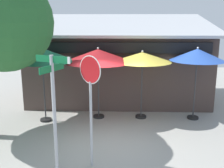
# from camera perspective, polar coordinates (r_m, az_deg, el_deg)

# --- Properties ---
(ground_plane) EXTENTS (28.00, 28.00, 0.10)m
(ground_plane) POSITION_cam_1_polar(r_m,az_deg,el_deg) (9.20, -0.77, -11.82)
(ground_plane) COLOR #9E9B93
(cafe_building) EXTENTS (8.63, 4.98, 4.13)m
(cafe_building) POSITION_cam_1_polar(r_m,az_deg,el_deg) (13.45, 1.34, 3.91)
(cafe_building) COLOR #473833
(cafe_building) RESTS_ON ground
(street_sign_post) EXTENTS (0.91, 0.85, 3.05)m
(street_sign_post) POSITION_cam_1_polar(r_m,az_deg,el_deg) (6.84, -12.03, -3.80)
(street_sign_post) COLOR #A8AAB2
(street_sign_post) RESTS_ON ground
(stop_sign) EXTENTS (0.57, 0.46, 3.00)m
(stop_sign) POSITION_cam_1_polar(r_m,az_deg,el_deg) (6.97, -4.51, -1.71)
(stop_sign) COLOR #A8AAB2
(stop_sign) RESTS_ON ground
(patio_umbrella_forest_green_left) EXTENTS (2.37, 2.37, 2.91)m
(patio_umbrella_forest_green_left) POSITION_cam_1_polar(r_m,az_deg,el_deg) (10.45, -14.39, 5.86)
(patio_umbrella_forest_green_left) COLOR black
(patio_umbrella_forest_green_left) RESTS_ON ground
(patio_umbrella_crimson_center) EXTENTS (2.68, 2.68, 2.82)m
(patio_umbrella_crimson_center) POSITION_cam_1_polar(r_m,az_deg,el_deg) (10.52, -2.94, 5.89)
(patio_umbrella_crimson_center) COLOR black
(patio_umbrella_crimson_center) RESTS_ON ground
(patio_umbrella_mustard_right) EXTENTS (2.25, 2.25, 2.71)m
(patio_umbrella_mustard_right) POSITION_cam_1_polar(r_m,az_deg,el_deg) (10.56, 6.35, 5.50)
(patio_umbrella_mustard_right) COLOR black
(patio_umbrella_mustard_right) RESTS_ON ground
(patio_umbrella_royal_blue_far_right) EXTENTS (2.07, 2.07, 2.85)m
(patio_umbrella_royal_blue_far_right) POSITION_cam_1_polar(r_m,az_deg,el_deg) (10.86, 17.38, 5.74)
(patio_umbrella_royal_blue_far_right) COLOR black
(patio_umbrella_royal_blue_far_right) RESTS_ON ground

